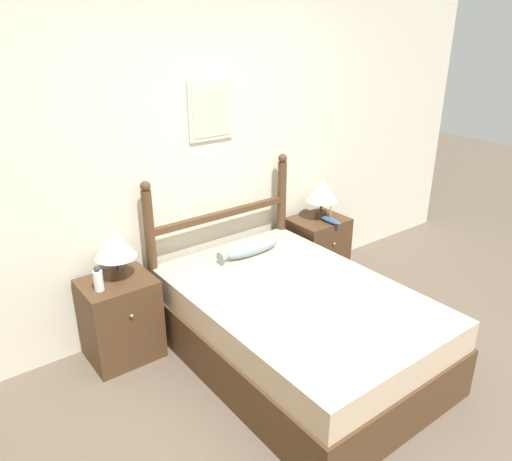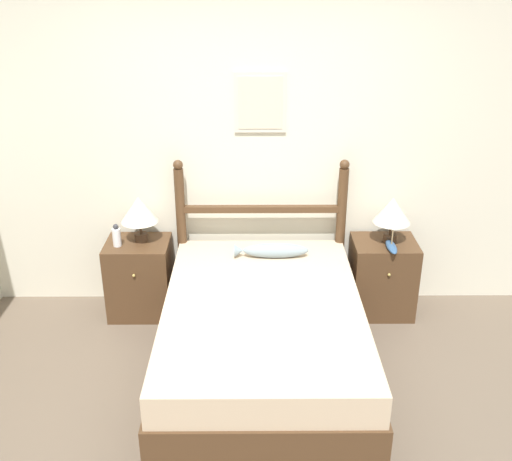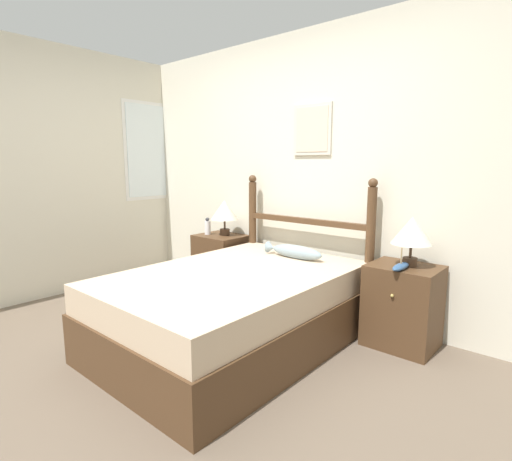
% 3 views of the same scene
% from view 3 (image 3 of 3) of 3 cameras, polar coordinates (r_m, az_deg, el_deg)
% --- Properties ---
extents(ground_plane, '(16.00, 16.00, 0.00)m').
position_cam_3_polar(ground_plane, '(2.91, -14.34, -18.92)').
color(ground_plane, brown).
extents(wall_back, '(6.40, 0.08, 2.55)m').
position_cam_3_polar(wall_back, '(3.81, 6.82, 8.09)').
color(wall_back, beige).
rests_on(wall_back, ground_plane).
extents(wall_left, '(0.08, 6.40, 2.55)m').
position_cam_3_polar(wall_left, '(4.50, -30.62, 7.09)').
color(wall_left, beige).
rests_on(wall_left, ground_plane).
extents(bed, '(1.35, 1.96, 0.57)m').
position_cam_3_polar(bed, '(3.08, -3.18, -11.13)').
color(bed, '#4C331E').
rests_on(bed, ground_plane).
extents(headboard, '(1.35, 0.08, 1.26)m').
position_cam_3_polar(headboard, '(3.69, 6.97, -1.42)').
color(headboard, '#4C331E').
rests_on(headboard, ground_plane).
extents(nightstand_left, '(0.50, 0.44, 0.62)m').
position_cam_3_polar(nightstand_left, '(4.29, -5.02, -4.77)').
color(nightstand_left, '#4C331E').
rests_on(nightstand_left, ground_plane).
extents(nightstand_right, '(0.50, 0.44, 0.62)m').
position_cam_3_polar(nightstand_right, '(3.25, 20.20, -10.08)').
color(nightstand_right, '#4C331E').
rests_on(nightstand_right, ground_plane).
extents(table_lamp_left, '(0.29, 0.29, 0.37)m').
position_cam_3_polar(table_lamp_left, '(4.18, -4.52, 2.82)').
color(table_lamp_left, '#422D1E').
rests_on(table_lamp_left, nightstand_left).
extents(table_lamp_right, '(0.29, 0.29, 0.37)m').
position_cam_3_polar(table_lamp_right, '(3.10, 21.37, -0.18)').
color(table_lamp_right, '#422D1E').
rests_on(table_lamp_right, nightstand_right).
extents(bottle, '(0.06, 0.06, 0.18)m').
position_cam_3_polar(bottle, '(4.27, -6.93, 0.53)').
color(bottle, white).
rests_on(bottle, nightstand_left).
extents(model_boat, '(0.07, 0.25, 0.16)m').
position_cam_3_polar(model_boat, '(3.03, 19.97, -4.85)').
color(model_boat, '#335684').
rests_on(model_boat, nightstand_right).
extents(fish_pillow, '(0.56, 0.11, 0.11)m').
position_cam_3_polar(fish_pillow, '(3.43, 5.42, -3.00)').
color(fish_pillow, '#8499A3').
rests_on(fish_pillow, bed).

